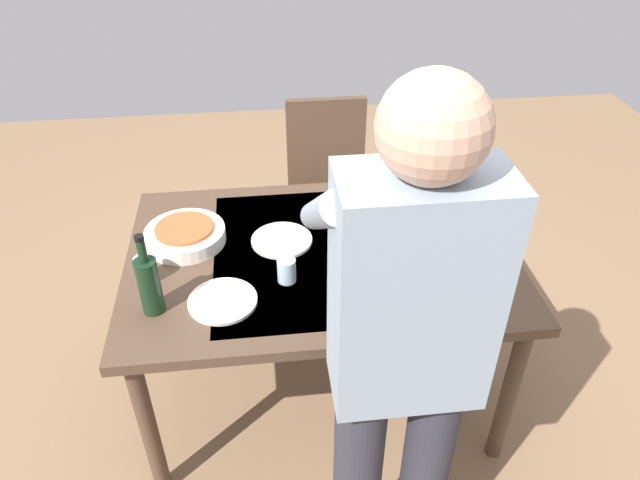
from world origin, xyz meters
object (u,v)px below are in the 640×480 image
object	(u,v)px
dining_table	(320,266)
side_bowl_salad	(367,247)
water_cup_near_right	(369,190)
wine_bottle	(149,284)
water_cup_far_left	(287,270)
water_cup_near_left	(146,269)
dinner_plate_far	(223,301)
serving_bowl_pasta	(185,235)
chair_near	(328,179)
dinner_plate_near	(282,240)
person_server	(403,355)
wine_glass_left	(464,205)

from	to	relation	value
dining_table	side_bowl_salad	bearing A→B (deg)	166.03
dining_table	water_cup_near_right	xyz separation A→B (m)	(-0.24, -0.33, 0.12)
wine_bottle	water_cup_far_left	xyz separation A→B (m)	(-0.44, -0.10, -0.07)
water_cup_near_left	dinner_plate_far	world-z (taller)	water_cup_near_left
water_cup_far_left	dining_table	bearing A→B (deg)	-131.01
serving_bowl_pasta	wine_bottle	bearing A→B (deg)	78.24
chair_near	dinner_plate_far	world-z (taller)	chair_near
side_bowl_salad	dinner_plate_near	world-z (taller)	side_bowl_salad
chair_near	person_server	size ratio (longest dim) A/B	0.54
wine_glass_left	serving_bowl_pasta	world-z (taller)	wine_glass_left
person_server	water_cup_far_left	size ratio (longest dim) A/B	19.27
person_server	dinner_plate_near	distance (m)	0.90
water_cup_far_left	dinner_plate_far	size ratio (longest dim) A/B	0.38
water_cup_near_right	dinner_plate_far	size ratio (longest dim) A/B	0.39
wine_bottle	dinner_plate_near	xyz separation A→B (m)	(-0.44, -0.33, -0.10)
wine_bottle	side_bowl_salad	distance (m)	0.77
wine_glass_left	dinner_plate_near	xyz separation A→B (m)	(0.70, 0.01, -0.10)
person_server	serving_bowl_pasta	bearing A→B (deg)	-54.77
wine_bottle	wine_glass_left	bearing A→B (deg)	-163.42
wine_bottle	serving_bowl_pasta	xyz separation A→B (m)	(-0.08, -0.37, -0.08)
side_bowl_salad	dinner_plate_near	distance (m)	0.33
wine_glass_left	dinner_plate_far	bearing A→B (deg)	19.67
wine_bottle	water_cup_near_right	size ratio (longest dim) A/B	3.29
wine_glass_left	water_cup_near_left	world-z (taller)	wine_glass_left
serving_bowl_pasta	dining_table	bearing A→B (deg)	166.75
water_cup_far_left	chair_near	bearing A→B (deg)	-105.13
wine_glass_left	dinner_plate_far	xyz separation A→B (m)	(0.92, 0.33, -0.10)
water_cup_near_right	dinner_plate_near	world-z (taller)	water_cup_near_right
water_cup_near_left	serving_bowl_pasta	distance (m)	0.24
serving_bowl_pasta	wine_glass_left	bearing A→B (deg)	178.25
person_server	water_cup_near_right	bearing A→B (deg)	-96.57
person_server	water_cup_near_left	size ratio (longest dim) A/B	18.32
chair_near	water_cup_far_left	world-z (taller)	chair_near
chair_near	water_cup_near_right	world-z (taller)	chair_near
chair_near	person_server	world-z (taller)	person_server
wine_bottle	dinner_plate_near	size ratio (longest dim) A/B	1.29
person_server	water_cup_near_left	world-z (taller)	person_server
water_cup_near_right	dinner_plate_far	bearing A→B (deg)	43.92
wine_bottle	water_cup_near_left	world-z (taller)	wine_bottle
dining_table	dinner_plate_near	distance (m)	0.18
chair_near	person_server	distance (m)	1.68
wine_bottle	wine_glass_left	size ratio (longest dim) A/B	1.96
wine_bottle	dinner_plate_near	distance (m)	0.56
serving_bowl_pasta	person_server	bearing A→B (deg)	125.23
person_server	dinner_plate_far	size ratio (longest dim) A/B	7.34
dining_table	wine_bottle	xyz separation A→B (m)	(0.57, 0.25, 0.18)
dining_table	wine_glass_left	world-z (taller)	wine_glass_left
wine_bottle	serving_bowl_pasta	distance (m)	0.39
wine_glass_left	serving_bowl_pasta	distance (m)	1.06
person_server	water_cup_near_right	world-z (taller)	person_server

